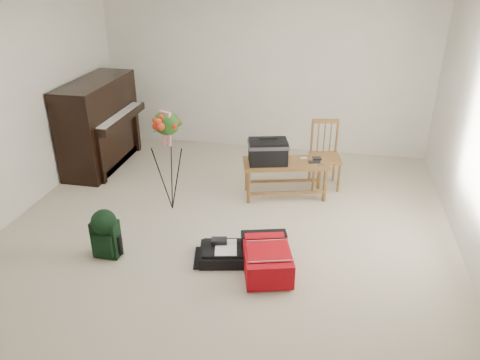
% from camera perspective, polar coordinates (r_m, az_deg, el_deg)
% --- Properties ---
extents(floor, '(5.00, 5.50, 0.01)m').
position_cam_1_polar(floor, '(5.19, -2.01, -7.02)').
color(floor, '#BAB096').
rests_on(floor, ground).
extents(wall_back, '(5.00, 0.04, 2.50)m').
position_cam_1_polar(wall_back, '(7.23, 2.99, 13.34)').
color(wall_back, silver).
rests_on(wall_back, floor).
extents(piano, '(0.71, 1.50, 1.25)m').
position_cam_1_polar(piano, '(7.03, -16.68, 6.38)').
color(piano, black).
rests_on(piano, floor).
extents(bench, '(1.13, 0.67, 0.81)m').
position_cam_1_polar(bench, '(5.83, 4.09, 3.20)').
color(bench, brown).
rests_on(bench, floor).
extents(dining_chair, '(0.46, 0.46, 0.89)m').
position_cam_1_polar(dining_chair, '(6.24, 10.36, 2.95)').
color(dining_chair, brown).
rests_on(dining_chair, floor).
extents(red_suitcase, '(0.60, 0.76, 0.28)m').
position_cam_1_polar(red_suitcase, '(4.65, 3.36, -9.22)').
color(red_suitcase, red).
rests_on(red_suitcase, floor).
extents(black_duffel, '(0.56, 0.49, 0.21)m').
position_cam_1_polar(black_duffel, '(4.82, -1.95, -8.88)').
color(black_duffel, black).
rests_on(black_duffel, floor).
extents(green_backpack, '(0.27, 0.26, 0.53)m').
position_cam_1_polar(green_backpack, '(4.95, -16.14, -6.03)').
color(green_backpack, black).
rests_on(green_backpack, floor).
extents(flower_stand, '(0.51, 0.51, 1.27)m').
position_cam_1_polar(flower_stand, '(5.54, -8.63, 2.19)').
color(flower_stand, black).
rests_on(flower_stand, floor).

